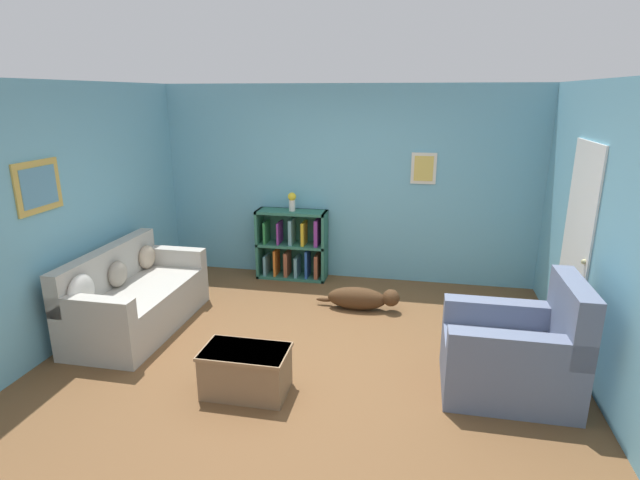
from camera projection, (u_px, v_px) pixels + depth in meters
The scene contains 10 objects.
ground_plane at pixel (312, 352), 4.96m from camera, with size 14.00×14.00×0.00m, color brown.
wall_back at pixel (347, 184), 6.71m from camera, with size 5.60×0.13×2.60m.
wall_left at pixel (67, 213), 5.07m from camera, with size 0.13×5.00×2.60m.
wall_right at pixel (612, 242), 4.13m from camera, with size 0.16×5.00×2.60m.
couch at pixel (134, 299), 5.41m from camera, with size 0.84×1.72×0.88m.
bookshelf at pixel (293, 246), 6.88m from camera, with size 0.96×0.34×0.95m.
recliner_chair at pixel (516, 354), 4.21m from camera, with size 1.07×0.84×1.04m.
coffee_table at pixel (246, 370), 4.24m from camera, with size 0.73×0.44×0.40m.
dog at pixel (362, 298), 5.91m from camera, with size 1.00×0.25×0.28m.
vase at pixel (292, 200), 6.67m from camera, with size 0.11×0.11×0.25m.
Camera 1 is at (0.95, -4.34, 2.47)m, focal length 28.00 mm.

